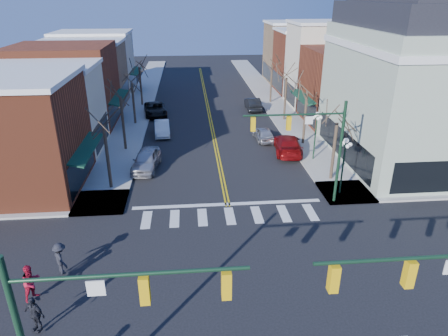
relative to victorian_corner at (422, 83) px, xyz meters
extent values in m
plane|color=black|center=(-16.50, -14.50, -6.66)|extent=(160.00, 160.00, 0.00)
cube|color=#9E9B93|center=(-25.25, 5.50, -6.58)|extent=(3.50, 70.00, 0.15)
cube|color=#9E9B93|center=(-7.75, 5.50, -6.58)|extent=(3.50, 70.00, 0.15)
cube|color=maroon|center=(-32.00, -2.75, -2.66)|extent=(10.00, 8.50, 8.00)
cube|color=beige|center=(-32.00, 5.00, -2.91)|extent=(10.00, 7.00, 7.50)
cube|color=maroon|center=(-32.00, 13.00, -2.41)|extent=(10.00, 9.00, 8.50)
cube|color=#A17E58|center=(-32.00, 21.25, -2.76)|extent=(10.00, 7.50, 7.80)
cube|color=beige|center=(-32.00, 29.00, -2.56)|extent=(10.00, 8.00, 8.20)
cube|color=maroon|center=(-1.00, 11.25, -2.66)|extent=(10.00, 8.50, 8.00)
cube|color=beige|center=(-1.00, 19.00, -1.66)|extent=(10.00, 7.00, 10.00)
cube|color=maroon|center=(-1.00, 26.50, -2.41)|extent=(10.00, 8.00, 8.50)
cube|color=#A17E58|center=(-1.00, 34.50, -2.16)|extent=(10.00, 8.00, 9.00)
cube|color=#A2B29A|center=(0.00, 0.00, -1.16)|extent=(12.00, 14.00, 11.00)
cube|color=white|center=(0.00, 0.00, 2.94)|extent=(12.25, 14.25, 0.50)
cube|color=black|center=(0.00, 0.00, 5.24)|extent=(11.40, 13.40, 1.80)
cylinder|color=#14331E|center=(-20.65, -21.90, -0.26)|extent=(6.50, 0.12, 0.12)
cube|color=gold|center=(-20.33, -21.90, -0.81)|extent=(0.28, 0.28, 0.90)
cube|color=gold|center=(-18.05, -21.90, -0.81)|extent=(0.28, 0.28, 0.90)
cylinder|color=#14331E|center=(-12.35, -21.90, -0.26)|extent=(6.50, 0.12, 0.12)
cube|color=gold|center=(-12.68, -21.90, -0.81)|extent=(0.28, 0.28, 0.90)
cube|color=gold|center=(-14.95, -21.90, -0.81)|extent=(0.28, 0.28, 0.90)
cylinder|color=#14331E|center=(-9.10, -7.10, -3.06)|extent=(0.20, 0.20, 7.20)
cylinder|color=#14331E|center=(-12.35, -7.10, -0.26)|extent=(6.50, 0.12, 0.12)
cube|color=gold|center=(-12.68, -7.10, -0.81)|extent=(0.28, 0.28, 0.90)
cube|color=gold|center=(-14.95, -7.10, -0.81)|extent=(0.28, 0.28, 0.90)
cylinder|color=#14331E|center=(-8.30, -6.00, -4.66)|extent=(0.12, 0.12, 4.00)
sphere|color=white|center=(-8.30, -6.00, -2.51)|extent=(0.36, 0.36, 0.36)
cylinder|color=#14331E|center=(-8.30, 0.50, -4.66)|extent=(0.12, 0.12, 4.00)
sphere|color=white|center=(-8.30, 0.50, -2.51)|extent=(0.36, 0.36, 0.36)
cylinder|color=#382B21|center=(-24.90, -3.50, -4.28)|extent=(0.24, 0.24, 4.76)
cylinder|color=#382B21|center=(-24.90, 4.50, -4.14)|extent=(0.24, 0.24, 5.04)
cylinder|color=#382B21|center=(-24.90, 12.50, -4.38)|extent=(0.24, 0.24, 4.55)
cylinder|color=#382B21|center=(-24.90, 20.50, -4.21)|extent=(0.24, 0.24, 4.90)
cylinder|color=#382B21|center=(-8.10, -3.50, -4.35)|extent=(0.24, 0.24, 4.62)
cylinder|color=#382B21|center=(-8.10, 4.50, -4.07)|extent=(0.24, 0.24, 5.18)
cylinder|color=#382B21|center=(-8.10, 12.50, -4.24)|extent=(0.24, 0.24, 4.83)
cylinder|color=#382B21|center=(-8.10, 20.50, -4.17)|extent=(0.24, 0.24, 4.97)
imported|color=#ADADB2|center=(-22.57, -0.09, -5.85)|extent=(2.47, 4.94, 1.62)
imported|color=silver|center=(-21.73, 8.67, -5.96)|extent=(1.79, 4.31, 1.39)
imported|color=black|center=(-22.90, 15.92, -5.92)|extent=(3.14, 5.59, 1.47)
imported|color=maroon|center=(-10.10, 2.50, -5.85)|extent=(2.97, 5.81, 1.61)
imported|color=#AAAAAE|center=(-11.70, 5.99, -5.98)|extent=(1.87, 4.07, 1.35)
imported|color=black|center=(-10.97, 17.24, -5.90)|extent=(1.62, 4.62, 1.52)
imported|color=#AA122A|center=(-26.50, -15.26, -5.58)|extent=(1.06, 1.13, 1.85)
imported|color=black|center=(-25.70, -17.27, -5.64)|extent=(1.10, 0.82, 1.73)
imported|color=black|center=(-25.69, -13.45, -5.63)|extent=(1.22, 1.30, 1.76)
camera|label=1|loc=(-18.92, -30.80, 6.71)|focal=32.00mm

